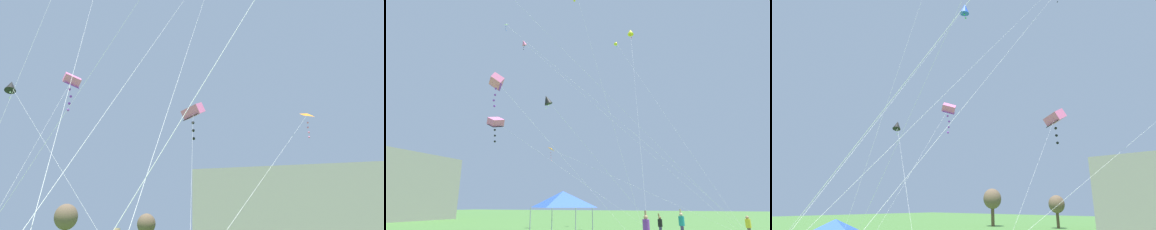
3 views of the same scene
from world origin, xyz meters
The scene contains 7 objects.
tree_far_centre centered at (-24.65, 45.82, 4.94)m, with size 3.45×3.45×6.96m.
tree_near_right centered at (-13.11, 49.10, 3.96)m, with size 2.76×2.76×5.57m.
festival_tent centered at (-7.98, 6.38, 2.72)m, with size 2.59×2.59×3.12m.
kite_black_diamond_2 centered at (-5.54, 8.70, 9.11)m, with size 10.22×5.99×9.52m.
kite_pink_box_3 centered at (1.52, 18.13, 10.32)m, with size 4.20×15.44×11.08m.
kite_blue_diamond_6 centered at (-4.34, 14.31, 20.86)m, with size 9.99×18.17×21.42m.
kite_pink_box_8 centered at (-5.13, 13.27, 11.30)m, with size 3.58×10.25×11.94m.
Camera 3 is at (10.78, -3.09, 3.98)m, focal length 28.00 mm.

